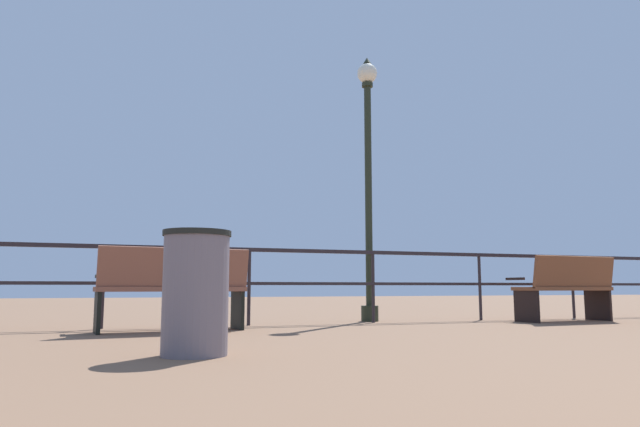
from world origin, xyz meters
The scene contains 5 objects.
pier_railing centered at (0.00, 8.66, 0.72)m, with size 24.53×0.05×0.99m.
bench_near_left centered at (-2.77, 7.91, 0.51)m, with size 1.64×0.74×0.91m.
bench_near_right centered at (2.68, 7.91, 0.50)m, with size 1.45×0.75×0.92m.
lamppost_center centered at (0.08, 8.95, 2.26)m, with size 0.30×0.30×3.92m.
trash_bin centered at (-2.86, 5.59, 0.44)m, with size 0.49×0.49×0.89m.
Camera 1 is at (-3.46, 1.38, 0.48)m, focal length 32.42 mm.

